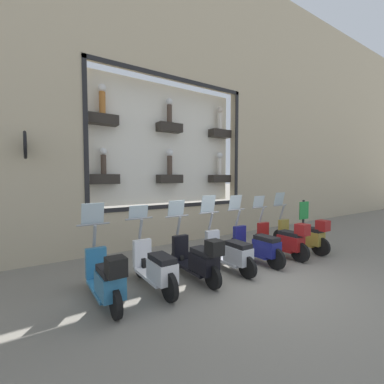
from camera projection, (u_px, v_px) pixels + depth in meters
ground_plane at (254, 277)px, 5.48m from camera, size 120.00×120.00×0.00m
building_facade at (171, 91)px, 8.20m from camera, size 1.23×36.00×9.64m
scooter_olive_0 at (304, 235)px, 7.36m from camera, size 1.80×0.61×1.66m
scooter_red_1 at (284, 240)px, 6.84m from camera, size 1.80×0.61×1.59m
scooter_navy_2 at (258, 246)px, 6.38m from camera, size 1.80×0.60×1.65m
scooter_silver_3 at (230, 252)px, 5.87m from camera, size 1.79×0.61×1.68m
scooter_black_4 at (198, 258)px, 5.30m from camera, size 1.79×0.60×1.60m
scooter_white_5 at (155, 268)px, 4.84m from camera, size 1.80×0.61×1.54m
scooter_teal_6 at (106, 278)px, 4.27m from camera, size 1.79×0.61×1.64m
shop_sign_post at (303, 221)px, 8.06m from camera, size 0.36×0.45×1.42m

